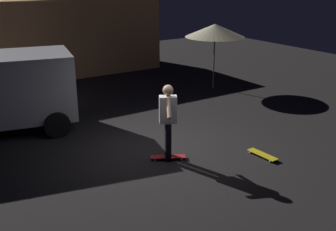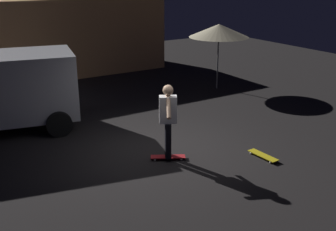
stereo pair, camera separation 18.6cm
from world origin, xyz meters
name	(u,v)px [view 1 (the left image)]	position (x,y,z in m)	size (l,w,h in m)	color
ground_plane	(161,152)	(0.00, 0.00, 0.00)	(28.00, 28.00, 0.00)	black
low_building	(26,37)	(-0.37, 9.45, 1.53)	(10.39, 3.55, 3.05)	tan
patio_umbrella	(215,31)	(4.63, 3.73, 2.07)	(2.10, 2.10, 2.30)	slate
skateboard_ridden	(168,157)	(-0.08, -0.43, 0.06)	(0.78, 0.56, 0.07)	#AD1E23
skateboard_spare	(263,155)	(1.80, -1.52, 0.06)	(0.25, 0.79, 0.07)	gold
skater	(168,116)	(-0.08, -0.43, 1.04)	(0.56, 0.90, 1.67)	black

